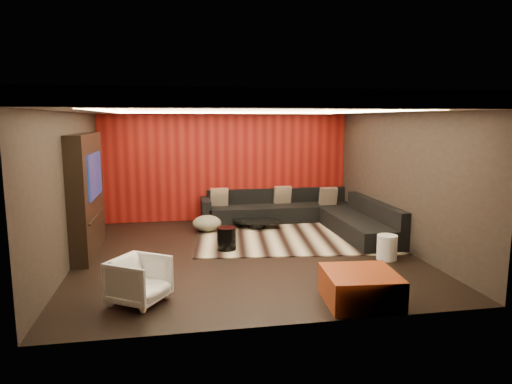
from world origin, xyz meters
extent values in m
cube|color=black|center=(0.00, 0.00, -0.01)|extent=(6.00, 6.00, 0.02)
cube|color=silver|center=(0.00, 0.00, 2.81)|extent=(6.00, 6.00, 0.02)
cube|color=black|center=(0.00, 3.01, 1.40)|extent=(6.00, 0.02, 2.80)
cube|color=black|center=(-3.01, 0.00, 1.40)|extent=(0.02, 6.00, 2.80)
cube|color=black|center=(3.01, 0.00, 1.40)|extent=(0.02, 6.00, 2.80)
cube|color=#6B0C0A|center=(0.00, 2.97, 1.40)|extent=(5.98, 0.05, 2.78)
cube|color=silver|center=(0.00, 2.70, 2.69)|extent=(6.00, 0.60, 0.22)
cube|color=silver|center=(0.00, -2.70, 2.69)|extent=(6.00, 0.60, 0.22)
cube|color=silver|center=(-2.70, 0.00, 2.69)|extent=(0.60, 4.80, 0.22)
cube|color=silver|center=(2.70, 0.00, 2.69)|extent=(0.60, 4.80, 0.22)
cube|color=#FFD899|center=(0.00, 2.36, 2.60)|extent=(4.80, 0.08, 0.04)
cube|color=#FFD899|center=(0.00, -2.36, 2.60)|extent=(4.80, 0.08, 0.04)
cube|color=#FFD899|center=(-2.36, 0.00, 2.60)|extent=(0.08, 4.80, 0.04)
cube|color=#FFD899|center=(2.36, 0.00, 2.60)|extent=(0.08, 4.80, 0.04)
cube|color=black|center=(-2.85, 0.60, 1.10)|extent=(0.30, 2.00, 2.20)
cube|color=black|center=(-2.69, 0.60, 1.45)|extent=(0.04, 1.30, 0.80)
cube|color=black|center=(-2.69, 0.60, 0.70)|extent=(0.04, 1.60, 0.04)
cube|color=#BEAB8B|center=(1.17, 1.09, 0.01)|extent=(4.31, 3.43, 0.02)
cylinder|color=black|center=(0.54, 1.89, 0.11)|extent=(1.40, 1.40, 0.19)
cylinder|color=black|center=(-0.32, 0.27, 0.23)|extent=(0.46, 0.46, 0.43)
ellipsoid|color=beige|center=(-0.58, 1.77, 0.19)|extent=(0.83, 0.83, 0.35)
cylinder|color=silver|center=(2.39, -0.80, 0.22)|extent=(0.40, 0.40, 0.44)
cube|color=#944213|center=(1.17, -2.50, 0.21)|extent=(1.03, 1.03, 0.42)
imported|color=white|center=(-1.77, -1.98, 0.31)|extent=(0.94, 0.93, 0.62)
cube|color=black|center=(1.25, 2.55, 0.20)|extent=(3.50, 0.90, 0.40)
cube|color=black|center=(1.25, 2.90, 0.57)|extent=(3.50, 0.20, 0.35)
cube|color=black|center=(2.55, 0.80, 0.20)|extent=(0.90, 2.60, 0.40)
cube|color=black|center=(2.90, 0.80, 0.57)|extent=(0.20, 2.60, 0.35)
cube|color=black|center=(-0.55, 2.55, 0.30)|extent=(0.20, 0.90, 0.60)
cube|color=#C9AD93|center=(2.38, 2.30, 0.62)|extent=(0.42, 0.20, 0.44)
cube|color=#C9AD93|center=(1.34, 2.70, 0.62)|extent=(0.42, 0.20, 0.44)
cube|color=#C9AD93|center=(-0.22, 2.65, 0.62)|extent=(0.42, 0.20, 0.44)
camera|label=1|loc=(-1.27, -8.03, 2.46)|focal=32.00mm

